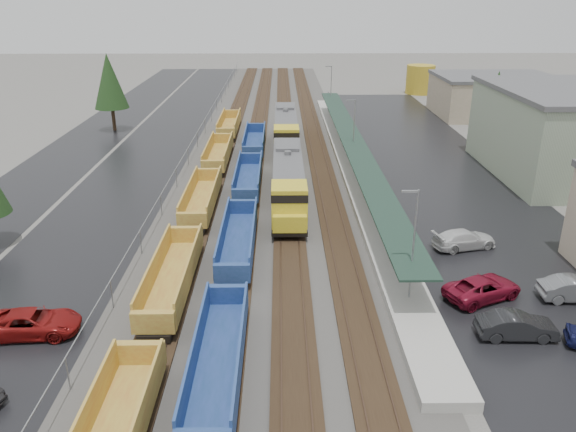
# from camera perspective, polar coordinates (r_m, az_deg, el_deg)

# --- Properties ---
(ballast_strip) EXTENTS (20.00, 160.00, 0.08)m
(ballast_strip) POSITION_cam_1_polar(r_m,az_deg,el_deg) (73.89, -1.79, 7.01)
(ballast_strip) COLOR #302D2B
(ballast_strip) RESTS_ON ground
(trackbed) EXTENTS (14.60, 160.00, 0.22)m
(trackbed) POSITION_cam_1_polar(r_m,az_deg,el_deg) (73.86, -1.79, 7.10)
(trackbed) COLOR black
(trackbed) RESTS_ON ground
(west_parking_lot) EXTENTS (10.00, 160.00, 0.02)m
(west_parking_lot) POSITION_cam_1_polar(r_m,az_deg,el_deg) (75.66, -13.30, 6.76)
(west_parking_lot) COLOR black
(west_parking_lot) RESTS_ON ground
(west_road) EXTENTS (9.00, 160.00, 0.02)m
(west_road) POSITION_cam_1_polar(r_m,az_deg,el_deg) (78.42, -20.50, 6.48)
(west_road) COLOR black
(west_road) RESTS_ON ground
(east_commuter_lot) EXTENTS (16.00, 100.00, 0.02)m
(east_commuter_lot) POSITION_cam_1_polar(r_m,az_deg,el_deg) (66.67, 14.69, 4.61)
(east_commuter_lot) COLOR black
(east_commuter_lot) RESTS_ON ground
(station_platform) EXTENTS (3.00, 80.00, 8.00)m
(station_platform) POSITION_cam_1_polar(r_m,az_deg,el_deg) (64.59, 6.56, 5.32)
(station_platform) COLOR #9E9B93
(station_platform) RESTS_ON ground
(chainlink_fence) EXTENTS (0.08, 160.04, 2.02)m
(chainlink_fence) POSITION_cam_1_polar(r_m,az_deg,el_deg) (72.78, -9.39, 7.77)
(chainlink_fence) COLOR gray
(chainlink_fence) RESTS_ON ground
(distant_hills) EXTENTS (301.00, 140.00, 25.20)m
(distant_hills) POSITION_cam_1_polar(r_m,az_deg,el_deg) (227.11, 10.70, 16.71)
(distant_hills) COLOR #4E614B
(distant_hills) RESTS_ON ground
(tree_west_far) EXTENTS (4.84, 4.84, 11.00)m
(tree_west_far) POSITION_cam_1_polar(r_m,az_deg,el_deg) (85.78, -17.70, 12.93)
(tree_west_far) COLOR #332316
(tree_west_far) RESTS_ON ground
(tree_east) EXTENTS (4.40, 4.40, 10.00)m
(tree_east) POSITION_cam_1_polar(r_m,az_deg,el_deg) (75.42, 20.34, 11.00)
(tree_east) COLOR #332316
(tree_east) RESTS_ON ground
(locomotive_lead) EXTENTS (2.97, 19.56, 4.43)m
(locomotive_lead) POSITION_cam_1_polar(r_m,az_deg,el_deg) (52.83, 0.01, 3.55)
(locomotive_lead) COLOR black
(locomotive_lead) RESTS_ON ground
(locomotive_trail) EXTENTS (2.97, 19.56, 4.43)m
(locomotive_trail) POSITION_cam_1_polar(r_m,az_deg,el_deg) (73.06, -0.22, 8.73)
(locomotive_trail) COLOR black
(locomotive_trail) RESTS_ON ground
(well_string_yellow) EXTENTS (2.54, 89.39, 2.26)m
(well_string_yellow) POSITION_cam_1_polar(r_m,az_deg,el_deg) (45.48, -9.96, -1.58)
(well_string_yellow) COLOR #AD7030
(well_string_yellow) RESTS_ON ground
(well_string_blue) EXTENTS (2.50, 89.34, 2.21)m
(well_string_blue) POSITION_cam_1_polar(r_m,az_deg,el_deg) (36.74, -5.88, -7.33)
(well_string_blue) COLOR navy
(well_string_blue) RESTS_ON ground
(storage_tank) EXTENTS (5.53, 5.53, 5.53)m
(storage_tank) POSITION_cam_1_polar(r_m,az_deg,el_deg) (117.24, 13.28, 13.35)
(storage_tank) COLOR #B29423
(storage_tank) RESTS_ON ground
(parked_car_west_c) EXTENTS (2.88, 5.68, 1.54)m
(parked_car_west_c) POSITION_cam_1_polar(r_m,az_deg,el_deg) (36.93, -24.54, -9.86)
(parked_car_west_c) COLOR maroon
(parked_car_west_c) RESTS_ON ground
(parked_car_east_a) EXTENTS (1.73, 4.67, 1.53)m
(parked_car_east_a) POSITION_cam_1_polar(r_m,az_deg,el_deg) (36.02, 22.22, -10.31)
(parked_car_east_a) COLOR black
(parked_car_east_a) RESTS_ON ground
(parked_car_east_b) EXTENTS (4.52, 5.93, 1.50)m
(parked_car_east_b) POSITION_cam_1_polar(r_m,az_deg,el_deg) (39.49, 19.16, -6.94)
(parked_car_east_b) COLOR maroon
(parked_car_east_b) RESTS_ON ground
(parked_car_east_c) EXTENTS (3.34, 5.49, 1.49)m
(parked_car_east_c) POSITION_cam_1_polar(r_m,az_deg,el_deg) (46.51, 17.46, -2.28)
(parked_car_east_c) COLOR silver
(parked_car_east_c) RESTS_ON ground
(parked_car_east_e) EXTENTS (1.73, 4.76, 1.56)m
(parked_car_east_e) POSITION_cam_1_polar(r_m,az_deg,el_deg) (41.69, 27.21, -6.64)
(parked_car_east_e) COLOR #5D5F63
(parked_car_east_e) RESTS_ON ground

